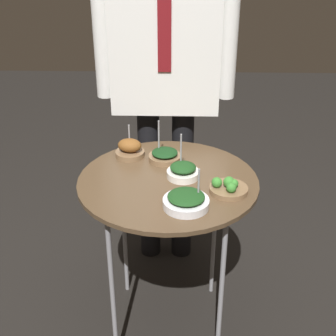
{
  "coord_description": "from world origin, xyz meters",
  "views": [
    {
      "loc": [
        0.04,
        -1.59,
        1.67
      ],
      "look_at": [
        0.0,
        0.0,
        0.82
      ],
      "focal_mm": 50.0,
      "sensor_mm": 36.0,
      "label": 1
    }
  ],
  "objects_px": {
    "bowl_spinach_near_rim": "(186,201)",
    "bowl_spinach_mid_right": "(183,171)",
    "serving_cart": "(168,191)",
    "bowl_roast_far_rim": "(130,149)",
    "waiter_figure": "(165,56)",
    "bowl_spinach_front_left": "(165,155)",
    "bowl_broccoli_mid_left": "(228,187)"
  },
  "relations": [
    {
      "from": "bowl_spinach_mid_right",
      "to": "bowl_spinach_near_rim",
      "type": "height_order",
      "value": "bowl_spinach_mid_right"
    },
    {
      "from": "bowl_broccoli_mid_left",
      "to": "bowl_roast_far_rim",
      "type": "distance_m",
      "value": 0.49
    },
    {
      "from": "bowl_spinach_mid_right",
      "to": "waiter_figure",
      "type": "relative_size",
      "value": 0.1
    },
    {
      "from": "bowl_spinach_mid_right",
      "to": "bowl_roast_far_rim",
      "type": "height_order",
      "value": "bowl_spinach_mid_right"
    },
    {
      "from": "bowl_broccoli_mid_left",
      "to": "bowl_roast_far_rim",
      "type": "xyz_separation_m",
      "value": [
        -0.39,
        0.29,
        0.01
      ]
    },
    {
      "from": "serving_cart",
      "to": "bowl_roast_far_rim",
      "type": "height_order",
      "value": "bowl_roast_far_rim"
    },
    {
      "from": "bowl_spinach_near_rim",
      "to": "bowl_roast_far_rim",
      "type": "bearing_deg",
      "value": 121.21
    },
    {
      "from": "serving_cart",
      "to": "bowl_spinach_front_left",
      "type": "bearing_deg",
      "value": 96.36
    },
    {
      "from": "bowl_spinach_near_rim",
      "to": "bowl_spinach_mid_right",
      "type": "bearing_deg",
      "value": 92.88
    },
    {
      "from": "bowl_broccoli_mid_left",
      "to": "waiter_figure",
      "type": "relative_size",
      "value": 0.08
    },
    {
      "from": "bowl_spinach_near_rim",
      "to": "serving_cart",
      "type": "bearing_deg",
      "value": 109.5
    },
    {
      "from": "bowl_spinach_near_rim",
      "to": "bowl_spinach_front_left",
      "type": "bearing_deg",
      "value": 103.65
    },
    {
      "from": "bowl_spinach_mid_right",
      "to": "bowl_broccoli_mid_left",
      "type": "bearing_deg",
      "value": -33.43
    },
    {
      "from": "bowl_spinach_mid_right",
      "to": "waiter_figure",
      "type": "height_order",
      "value": "waiter_figure"
    },
    {
      "from": "bowl_roast_far_rim",
      "to": "bowl_spinach_mid_right",
      "type": "bearing_deg",
      "value": -38.12
    },
    {
      "from": "bowl_roast_far_rim",
      "to": "waiter_figure",
      "type": "bearing_deg",
      "value": 66.53
    },
    {
      "from": "bowl_broccoli_mid_left",
      "to": "bowl_spinach_front_left",
      "type": "relative_size",
      "value": 0.86
    },
    {
      "from": "serving_cart",
      "to": "bowl_spinach_mid_right",
      "type": "xyz_separation_m",
      "value": [
        0.06,
        0.02,
        0.08
      ]
    },
    {
      "from": "serving_cart",
      "to": "bowl_broccoli_mid_left",
      "type": "height_order",
      "value": "bowl_broccoli_mid_left"
    },
    {
      "from": "waiter_figure",
      "to": "bowl_broccoli_mid_left",
      "type": "bearing_deg",
      "value": -67.83
    },
    {
      "from": "serving_cart",
      "to": "waiter_figure",
      "type": "xyz_separation_m",
      "value": [
        -0.03,
        0.52,
        0.4
      ]
    },
    {
      "from": "bowl_spinach_near_rim",
      "to": "bowl_broccoli_mid_left",
      "type": "bearing_deg",
      "value": 33.38
    },
    {
      "from": "bowl_roast_far_rim",
      "to": "bowl_spinach_near_rim",
      "type": "bearing_deg",
      "value": -58.79
    },
    {
      "from": "serving_cart",
      "to": "bowl_roast_far_rim",
      "type": "relative_size",
      "value": 5.88
    },
    {
      "from": "bowl_spinach_front_left",
      "to": "bowl_roast_far_rim",
      "type": "distance_m",
      "value": 0.15
    },
    {
      "from": "bowl_broccoli_mid_left",
      "to": "bowl_roast_far_rim",
      "type": "height_order",
      "value": "bowl_roast_far_rim"
    },
    {
      "from": "serving_cart",
      "to": "waiter_figure",
      "type": "distance_m",
      "value": 0.66
    },
    {
      "from": "bowl_spinach_mid_right",
      "to": "bowl_roast_far_rim",
      "type": "bearing_deg",
      "value": 141.88
    },
    {
      "from": "bowl_broccoli_mid_left",
      "to": "bowl_spinach_front_left",
      "type": "height_order",
      "value": "bowl_spinach_front_left"
    },
    {
      "from": "bowl_spinach_near_rim",
      "to": "bowl_spinach_front_left",
      "type": "height_order",
      "value": "bowl_spinach_front_left"
    },
    {
      "from": "serving_cart",
      "to": "bowl_roast_far_rim",
      "type": "xyz_separation_m",
      "value": [
        -0.17,
        0.2,
        0.09
      ]
    },
    {
      "from": "bowl_spinach_mid_right",
      "to": "bowl_spinach_front_left",
      "type": "relative_size",
      "value": 1.02
    }
  ]
}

